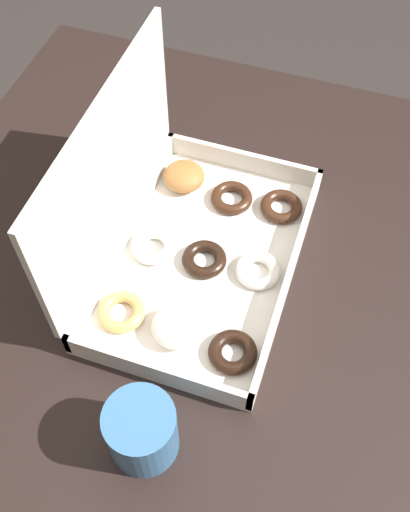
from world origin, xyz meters
TOP-DOWN VIEW (x-y plane):
  - ground_plane at (0.00, 0.00)m, footprint 8.00×8.00m
  - dining_table at (0.00, 0.00)m, footprint 0.95×0.81m
  - donut_box at (0.04, 0.00)m, footprint 0.37×0.25m
  - coffee_mug at (-0.22, -0.05)m, footprint 0.08×0.08m

SIDE VIEW (x-z plane):
  - ground_plane at x=0.00m, z-range 0.00..0.00m
  - dining_table at x=0.00m, z-range 0.24..0.94m
  - coffee_mug at x=-0.22m, z-range 0.70..0.79m
  - donut_box at x=0.04m, z-range 0.63..0.88m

